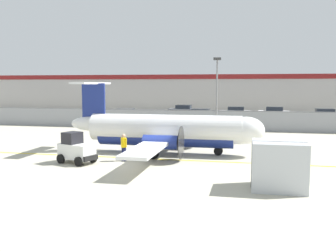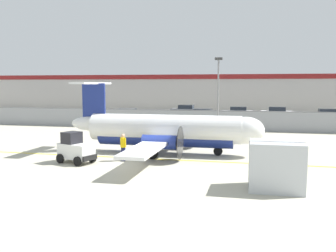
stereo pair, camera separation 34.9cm
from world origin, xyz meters
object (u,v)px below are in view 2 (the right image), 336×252
(parked_car_1, at_px, (126,115))
(ground_crew_worker, at_px, (123,146))
(parked_car_4, at_px, (237,112))
(parked_car_6, at_px, (329,115))
(apron_light_pole, at_px, (218,89))
(parked_car_3, at_px, (204,115))
(commuter_airplane, at_px, (168,130))
(parked_car_0, at_px, (93,115))
(traffic_cone_near_left, at_px, (175,144))
(parked_car_2, at_px, (185,110))
(baggage_tug, at_px, (75,149))
(cargo_container, at_px, (276,166))
(traffic_cone_near_right, at_px, (93,152))
(parked_car_5, at_px, (277,113))

(parked_car_1, bearing_deg, ground_crew_worker, 106.53)
(parked_car_4, xyz_separation_m, parked_car_6, (11.49, -1.96, 0.00))
(apron_light_pole, bearing_deg, parked_car_3, 103.75)
(commuter_airplane, relative_size, parked_car_3, 3.77)
(commuter_airplane, bearing_deg, parked_car_0, 126.67)
(traffic_cone_near_left, xyz_separation_m, parked_car_2, (-4.32, 28.32, 0.58))
(parked_car_0, bearing_deg, commuter_airplane, -59.86)
(commuter_airplane, bearing_deg, parked_car_6, 59.69)
(baggage_tug, relative_size, traffic_cone_near_left, 4.01)
(cargo_container, xyz_separation_m, parked_car_1, (-17.00, 28.19, -0.21))
(cargo_container, bearing_deg, traffic_cone_near_left, 124.17)
(parked_car_4, bearing_deg, commuter_airplane, 81.84)
(parked_car_3, height_order, apron_light_pole, apron_light_pole)
(ground_crew_worker, bearing_deg, cargo_container, 96.10)
(traffic_cone_near_right, xyz_separation_m, parked_car_4, (8.18, 29.95, 0.58))
(parked_car_0, xyz_separation_m, parked_car_2, (9.78, 11.61, 0.00))
(parked_car_1, distance_m, parked_car_4, 15.54)
(traffic_cone_near_right, relative_size, parked_car_5, 0.15)
(traffic_cone_near_left, relative_size, parked_car_4, 0.15)
(traffic_cone_near_left, distance_m, parked_car_6, 27.90)
(traffic_cone_near_left, bearing_deg, parked_car_0, 130.16)
(parked_car_0, distance_m, parked_car_2, 15.18)
(commuter_airplane, height_order, baggage_tug, commuter_airplane)
(ground_crew_worker, bearing_deg, parked_car_0, -118.38)
(parked_car_0, relative_size, parked_car_1, 1.02)
(parked_car_3, relative_size, parked_car_5, 0.97)
(parked_car_0, bearing_deg, traffic_cone_near_right, -72.44)
(commuter_airplane, height_order, traffic_cone_near_right, commuter_airplane)
(parked_car_5, bearing_deg, traffic_cone_near_left, 78.35)
(baggage_tug, height_order, parked_car_4, baggage_tug)
(parked_car_2, distance_m, parked_car_5, 13.29)
(commuter_airplane, distance_m, parked_car_1, 22.94)
(baggage_tug, bearing_deg, apron_light_pole, 84.28)
(cargo_container, relative_size, parked_car_4, 0.58)
(ground_crew_worker, distance_m, apron_light_pole, 14.73)
(cargo_container, xyz_separation_m, parked_car_3, (-7.16, 29.67, -0.21))
(parked_car_6, height_order, apron_light_pole, apron_light_pole)
(baggage_tug, distance_m, parked_car_0, 24.99)
(baggage_tug, relative_size, cargo_container, 1.05)
(ground_crew_worker, bearing_deg, baggage_tug, -31.53)
(commuter_airplane, relative_size, baggage_tug, 6.23)
(cargo_container, bearing_deg, parked_car_0, 127.94)
(commuter_airplane, height_order, parked_car_2, commuter_airplane)
(parked_car_3, bearing_deg, parked_car_4, 56.79)
(traffic_cone_near_right, relative_size, parked_car_6, 0.15)
(ground_crew_worker, xyz_separation_m, parked_car_0, (-11.87, 21.98, -0.06))
(baggage_tug, bearing_deg, parked_car_0, 132.08)
(traffic_cone_near_left, bearing_deg, commuter_airplane, -90.88)
(parked_car_0, height_order, parked_car_1, same)
(parked_car_4, bearing_deg, parked_car_1, 26.60)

